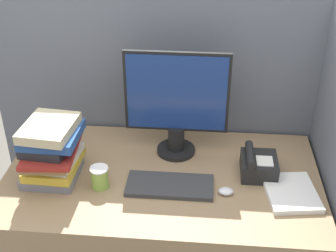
% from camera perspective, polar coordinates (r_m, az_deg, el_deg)
% --- Properties ---
extents(cubicle_panel_rear, '(1.82, 0.04, 1.44)m').
position_cam_1_polar(cubicle_panel_rear, '(2.49, 0.24, -0.34)').
color(cubicle_panel_rear, slate).
rests_on(cubicle_panel_rear, ground_plane).
extents(cubicle_panel_right, '(0.04, 0.86, 1.44)m').
position_cam_1_polar(cubicle_panel_right, '(2.22, 19.03, -6.68)').
color(cubicle_panel_right, slate).
rests_on(cubicle_panel_right, ground_plane).
extents(desk, '(1.42, 0.80, 0.74)m').
position_cam_1_polar(desk, '(2.36, -0.71, -13.24)').
color(desk, '#937551').
rests_on(desk, ground_plane).
extents(monitor, '(0.48, 0.18, 0.51)m').
position_cam_1_polar(monitor, '(2.14, 1.04, 2.49)').
color(monitor, black).
rests_on(monitor, desk).
extents(keyboard, '(0.38, 0.17, 0.02)m').
position_cam_1_polar(keyboard, '(2.04, 0.22, -7.27)').
color(keyboard, '#333333').
rests_on(keyboard, desk).
extents(mouse, '(0.06, 0.05, 0.03)m').
position_cam_1_polar(mouse, '(2.02, 7.06, -7.91)').
color(mouse, silver).
rests_on(mouse, desk).
extents(coffee_cup, '(0.08, 0.08, 0.10)m').
position_cam_1_polar(coffee_cup, '(2.05, -8.33, -6.21)').
color(coffee_cup, '#8CB247').
rests_on(coffee_cup, desk).
extents(book_stack, '(0.25, 0.31, 0.28)m').
position_cam_1_polar(book_stack, '(2.10, -13.99, -2.87)').
color(book_stack, slate).
rests_on(book_stack, desk).
extents(desk_telephone, '(0.16, 0.18, 0.12)m').
position_cam_1_polar(desk_telephone, '(2.14, 10.92, -4.72)').
color(desk_telephone, black).
rests_on(desk_telephone, desk).
extents(paper_pile, '(0.24, 0.28, 0.02)m').
position_cam_1_polar(paper_pile, '(2.07, 14.76, -7.85)').
color(paper_pile, white).
rests_on(paper_pile, desk).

